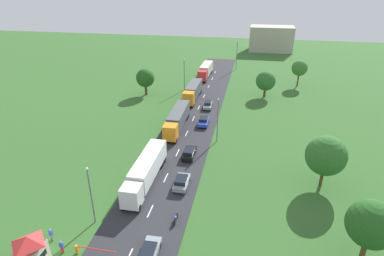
{
  "coord_description": "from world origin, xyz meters",
  "views": [
    {
      "loc": [
        11.24,
        -20.39,
        26.82
      ],
      "look_at": [
        1.39,
        31.07,
        2.14
      ],
      "focal_mm": 30.11,
      "sensor_mm": 36.0,
      "label": 1
    }
  ],
  "objects_px": {
    "motorcycle_courier": "(176,218)",
    "car_second": "(182,182)",
    "tree_oak": "(326,156)",
    "car_fourth": "(204,121)",
    "car_fifth": "(208,105)",
    "lamppost_lead": "(91,193)",
    "distant_building": "(271,39)",
    "truck_lead": "(146,170)",
    "barrier_gate": "(84,249)",
    "tree_pine": "(145,78)",
    "car_third": "(189,153)",
    "lamppost_fourth": "(237,54)",
    "guard_booth": "(31,252)",
    "lamppost_second": "(218,118)",
    "person_second": "(62,246)",
    "car_lead": "(149,253)",
    "truck_fourth": "(206,70)",
    "tree_elm": "(372,224)",
    "tree_maple": "(300,68)",
    "truck_third": "(193,91)",
    "tree_birch": "(266,81)",
    "truck_second": "(177,119)",
    "person_lead": "(51,234)"
  },
  "relations": [
    {
      "from": "truck_lead",
      "to": "tree_maple",
      "type": "xyz_separation_m",
      "value": [
        25.89,
        50.78,
        2.84
      ]
    },
    {
      "from": "tree_birch",
      "to": "distant_building",
      "type": "distance_m",
      "value": 55.59
    },
    {
      "from": "truck_lead",
      "to": "person_lead",
      "type": "relative_size",
      "value": 8.18
    },
    {
      "from": "car_second",
      "to": "lamppost_lead",
      "type": "xyz_separation_m",
      "value": [
        -8.7,
        -8.94,
        3.47
      ]
    },
    {
      "from": "truck_third",
      "to": "person_lead",
      "type": "relative_size",
      "value": 7.26
    },
    {
      "from": "car_third",
      "to": "tree_maple",
      "type": "bearing_deg",
      "value": 63.44
    },
    {
      "from": "person_lead",
      "to": "car_second",
      "type": "bearing_deg",
      "value": 46.38
    },
    {
      "from": "car_second",
      "to": "truck_fourth",
      "type": "bearing_deg",
      "value": 95.17
    },
    {
      "from": "tree_oak",
      "to": "tree_pine",
      "type": "bearing_deg",
      "value": 138.13
    },
    {
      "from": "lamppost_second",
      "to": "tree_elm",
      "type": "relative_size",
      "value": 1.11
    },
    {
      "from": "barrier_gate",
      "to": "person_lead",
      "type": "xyz_separation_m",
      "value": [
        -4.5,
        1.14,
        0.18
      ]
    },
    {
      "from": "car_third",
      "to": "lamppost_fourth",
      "type": "bearing_deg",
      "value": 86.08
    },
    {
      "from": "motorcycle_courier",
      "to": "tree_oak",
      "type": "relative_size",
      "value": 0.25
    },
    {
      "from": "lamppost_fourth",
      "to": "motorcycle_courier",
      "type": "bearing_deg",
      "value": -91.93
    },
    {
      "from": "tree_birch",
      "to": "tree_pine",
      "type": "relative_size",
      "value": 0.98
    },
    {
      "from": "person_lead",
      "to": "tree_elm",
      "type": "xyz_separation_m",
      "value": [
        33.23,
        3.48,
        4.01
      ]
    },
    {
      "from": "distant_building",
      "to": "tree_pine",
      "type": "bearing_deg",
      "value": -118.3
    },
    {
      "from": "lamppost_second",
      "to": "truck_third",
      "type": "bearing_deg",
      "value": 111.79
    },
    {
      "from": "truck_second",
      "to": "car_second",
      "type": "distance_m",
      "value": 19.44
    },
    {
      "from": "tree_pine",
      "to": "distant_building",
      "type": "height_order",
      "value": "distant_building"
    },
    {
      "from": "car_second",
      "to": "car_fourth",
      "type": "height_order",
      "value": "car_fourth"
    },
    {
      "from": "car_second",
      "to": "lamppost_second",
      "type": "height_order",
      "value": "lamppost_second"
    },
    {
      "from": "truck_lead",
      "to": "tree_pine",
      "type": "height_order",
      "value": "tree_pine"
    },
    {
      "from": "barrier_gate",
      "to": "distant_building",
      "type": "bearing_deg",
      "value": 78.53
    },
    {
      "from": "truck_second",
      "to": "tree_maple",
      "type": "distance_m",
      "value": 41.3
    },
    {
      "from": "truck_fourth",
      "to": "tree_birch",
      "type": "xyz_separation_m",
      "value": [
        16.81,
        -14.21,
        1.93
      ]
    },
    {
      "from": "motorcycle_courier",
      "to": "barrier_gate",
      "type": "relative_size",
      "value": 0.42
    },
    {
      "from": "truck_lead",
      "to": "barrier_gate",
      "type": "bearing_deg",
      "value": -99.67
    },
    {
      "from": "lamppost_fourth",
      "to": "tree_pine",
      "type": "bearing_deg",
      "value": -125.94
    },
    {
      "from": "car_lead",
      "to": "tree_oak",
      "type": "distance_m",
      "value": 26.52
    },
    {
      "from": "car_second",
      "to": "guard_booth",
      "type": "relative_size",
      "value": 0.99
    },
    {
      "from": "guard_booth",
      "to": "tree_maple",
      "type": "bearing_deg",
      "value": 64.24
    },
    {
      "from": "person_second",
      "to": "lamppost_second",
      "type": "bearing_deg",
      "value": 65.4
    },
    {
      "from": "truck_third",
      "to": "car_third",
      "type": "relative_size",
      "value": 2.85
    },
    {
      "from": "truck_lead",
      "to": "tree_birch",
      "type": "height_order",
      "value": "tree_birch"
    },
    {
      "from": "barrier_gate",
      "to": "truck_third",
      "type": "bearing_deg",
      "value": 87.12
    },
    {
      "from": "truck_fourth",
      "to": "car_lead",
      "type": "xyz_separation_m",
      "value": [
        4.35,
        -67.9,
        -1.32
      ]
    },
    {
      "from": "truck_lead",
      "to": "tree_oak",
      "type": "bearing_deg",
      "value": 8.95
    },
    {
      "from": "lamppost_second",
      "to": "tree_oak",
      "type": "bearing_deg",
      "value": -33.92
    },
    {
      "from": "car_second",
      "to": "car_fourth",
      "type": "relative_size",
      "value": 0.97
    },
    {
      "from": "car_fifth",
      "to": "tree_pine",
      "type": "distance_m",
      "value": 18.01
    },
    {
      "from": "motorcycle_courier",
      "to": "car_second",
      "type": "bearing_deg",
      "value": 96.9
    },
    {
      "from": "car_second",
      "to": "motorcycle_courier",
      "type": "relative_size",
      "value": 2.07
    },
    {
      "from": "car_fourth",
      "to": "car_fifth",
      "type": "bearing_deg",
      "value": 92.93
    },
    {
      "from": "truck_lead",
      "to": "guard_booth",
      "type": "height_order",
      "value": "guard_booth"
    },
    {
      "from": "person_lead",
      "to": "tree_birch",
      "type": "xyz_separation_m",
      "value": [
        23.93,
        53.22,
        3.16
      ]
    },
    {
      "from": "truck_fourth",
      "to": "guard_booth",
      "type": "distance_m",
      "value": 71.4
    },
    {
      "from": "lamppost_lead",
      "to": "distant_building",
      "type": "bearing_deg",
      "value": 77.43
    },
    {
      "from": "truck_second",
      "to": "car_lead",
      "type": "bearing_deg",
      "value": -82.17
    },
    {
      "from": "lamppost_lead",
      "to": "tree_birch",
      "type": "xyz_separation_m",
      "value": [
        20.56,
        49.5,
        -0.29
      ]
    }
  ]
}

